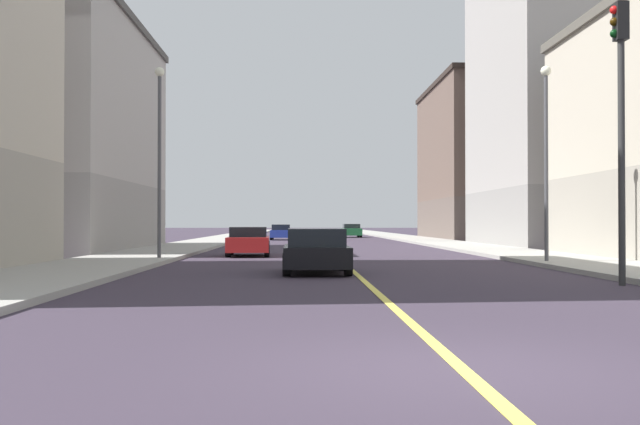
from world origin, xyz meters
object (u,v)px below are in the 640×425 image
car_red (248,242)px  car_black (316,251)px  car_green (351,231)px  building_right_midblock (57,135)px  traffic_light_left_near (621,104)px  building_left_far (480,162)px  building_left_mid (558,81)px  street_lamp_left_near (546,142)px  car_blue (281,232)px  street_lamp_right_near (159,142)px

car_red → car_black: bearing=-76.3°
car_black → car_red: car_black is taller
car_black → car_green: bearing=84.8°
building_right_midblock → traffic_light_left_near: building_right_midblock is taller
building_left_far → car_black: (-15.56, -43.63, -6.24)m
building_left_mid → car_red: (-18.30, -12.54, -9.65)m
building_right_midblock → traffic_light_left_near: (20.36, -22.27, -1.84)m
traffic_light_left_near → car_red: (-9.81, 15.69, -3.65)m
street_lamp_left_near → car_red: street_lamp_left_near is taller
building_left_far → car_green: bearing=142.5°
traffic_light_left_near → car_red: 18.86m
car_green → building_left_mid: bearing=-69.0°
car_black → car_green: (4.71, 51.97, 0.02)m
building_left_far → car_green: (-10.85, 8.34, -6.22)m
building_right_midblock → car_blue: (11.26, 23.83, -5.48)m
building_right_midblock → street_lamp_right_near: 13.51m
street_lamp_right_near → building_left_far: bearing=60.0°
street_lamp_left_near → car_green: size_ratio=1.72×
building_left_far → street_lamp_left_near: building_left_far is taller
building_right_midblock → building_left_mid: bearing=11.6°
car_red → car_green: bearing=79.6°
traffic_light_left_near → car_black: size_ratio=1.68×
building_right_midblock → car_black: bearing=-53.2°
building_left_mid → car_red: size_ratio=4.93×
street_lamp_right_near → car_blue: street_lamp_right_near is taller
building_left_mid → street_lamp_right_near: size_ratio=2.83×
building_left_mid → car_blue: 26.87m
building_right_midblock → car_black: 22.87m
building_right_midblock → street_lamp_right_near: building_right_midblock is taller
traffic_light_left_near → street_lamp_right_near: 17.03m
building_left_mid → traffic_light_left_near: building_left_mid is taller
building_left_far → car_green: 15.04m
traffic_light_left_near → street_lamp_left_near: (1.02, 8.30, 0.02)m
building_left_mid → building_left_far: building_left_mid is taller
building_left_mid → street_lamp_right_near: bearing=-141.4°
street_lamp_right_near → street_lamp_left_near: bearing=-11.5°
building_left_far → traffic_light_left_near: building_left_far is taller
building_left_mid → building_right_midblock: size_ratio=1.17×
building_left_far → car_red: (-18.30, -32.42, -6.26)m
building_left_mid → street_lamp_left_near: bearing=-110.6°
building_right_midblock → car_red: (10.55, -6.59, -5.49)m
car_blue → car_red: size_ratio=0.95×
building_right_midblock → car_red: 13.60m
car_blue → car_black: car_blue is taller
car_black → street_lamp_right_near: bearing=131.2°
building_right_midblock → street_lamp_left_near: (21.38, -13.97, -1.83)m
building_right_midblock → car_black: building_right_midblock is taller
traffic_light_left_near → street_lamp_left_near: bearing=83.0°
building_left_mid → traffic_light_left_near: (-8.49, -28.22, -6.01)m
building_left_far → car_black: bearing=-109.6°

